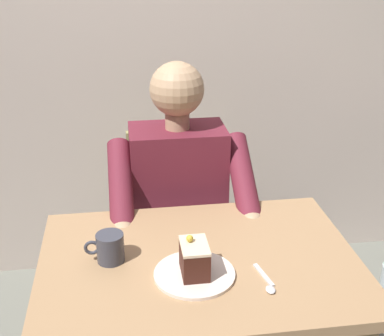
# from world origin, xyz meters

# --- Properties ---
(dining_table) EXTENTS (0.94, 0.67, 0.76)m
(dining_table) POSITION_xyz_m (0.00, 0.00, 0.65)
(dining_table) COLOR #A27C55
(dining_table) RESTS_ON ground
(chair) EXTENTS (0.42, 0.42, 0.90)m
(chair) POSITION_xyz_m (0.00, -0.64, 0.49)
(chair) COLOR #8F8C55
(chair) RESTS_ON ground
(seated_person) EXTENTS (0.53, 0.58, 1.23)m
(seated_person) POSITION_xyz_m (0.00, -0.46, 0.64)
(seated_person) COLOR maroon
(seated_person) RESTS_ON ground
(dessert_plate) EXTENTS (0.23, 0.23, 0.01)m
(dessert_plate) POSITION_xyz_m (0.03, 0.08, 0.76)
(dessert_plate) COLOR silver
(dessert_plate) RESTS_ON dining_table
(cake_slice) EXTENTS (0.08, 0.11, 0.11)m
(cake_slice) POSITION_xyz_m (0.03, 0.08, 0.81)
(cake_slice) COLOR #3E1C14
(cake_slice) RESTS_ON dessert_plate
(coffee_cup) EXTENTS (0.12, 0.08, 0.09)m
(coffee_cup) POSITION_xyz_m (0.26, -0.03, 0.80)
(coffee_cup) COLOR #373A44
(coffee_cup) RESTS_ON dining_table
(dessert_spoon) EXTENTS (0.03, 0.14, 0.01)m
(dessert_spoon) POSITION_xyz_m (-0.16, 0.15, 0.76)
(dessert_spoon) COLOR silver
(dessert_spoon) RESTS_ON dining_table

